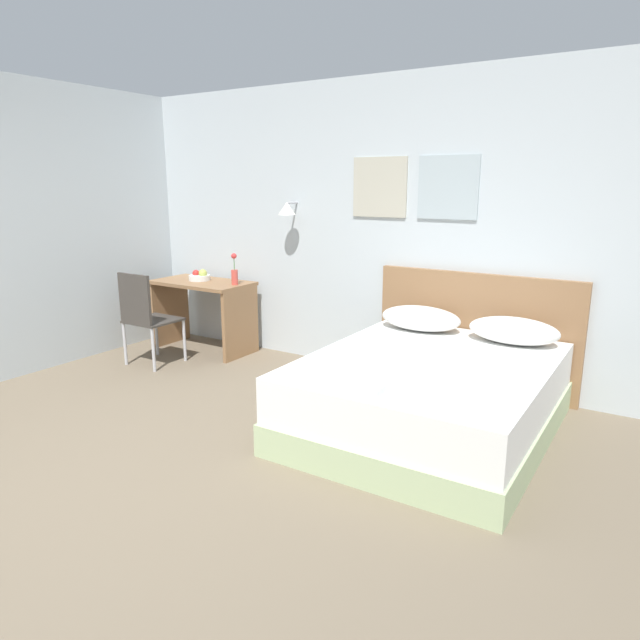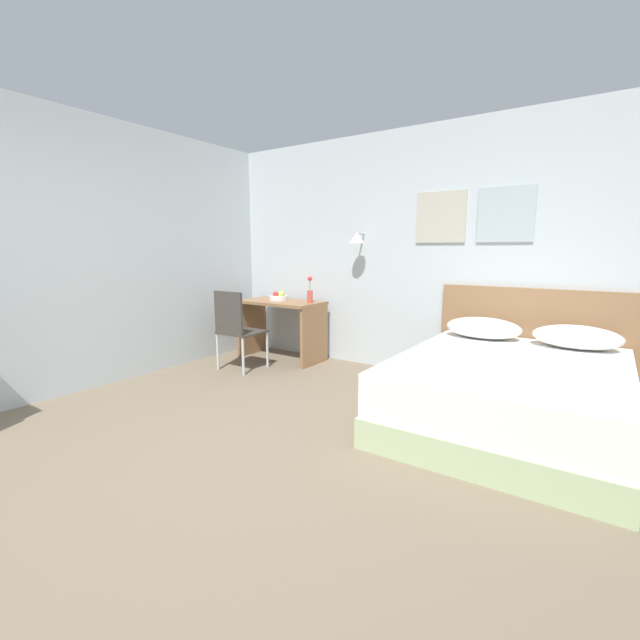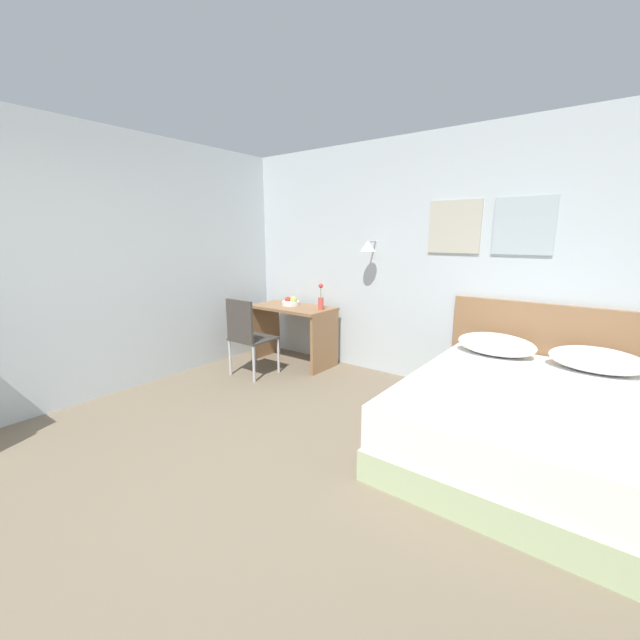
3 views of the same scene
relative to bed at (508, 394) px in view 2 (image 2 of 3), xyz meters
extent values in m
plane|color=#756651|center=(-1.29, -1.94, -0.27)|extent=(24.00, 24.00, 0.00)
cube|color=silver|center=(-1.29, 1.07, 1.06)|extent=(5.47, 0.06, 2.65)
cube|color=#B7B29E|center=(-0.94, 1.03, 1.43)|extent=(0.52, 0.02, 0.52)
cube|color=#A8B7BC|center=(-0.31, 1.03, 1.43)|extent=(0.52, 0.02, 0.52)
cylinder|color=#B2B2B7|center=(-1.84, 0.96, 1.28)|extent=(0.02, 0.16, 0.02)
cone|color=white|center=(-1.84, 0.87, 1.23)|extent=(0.17, 0.17, 0.12)
cube|color=silver|center=(-3.65, -1.95, 1.06)|extent=(0.06, 5.98, 2.65)
cube|color=#B2C693|center=(0.00, 0.00, -0.16)|extent=(1.60, 1.97, 0.22)
cube|color=white|center=(0.00, 0.00, 0.11)|extent=(1.57, 1.93, 0.32)
cube|color=#8E6642|center=(0.00, 1.01, 0.24)|extent=(1.72, 0.06, 1.01)
ellipsoid|color=white|center=(-0.38, 0.73, 0.37)|extent=(0.68, 0.40, 0.20)
ellipsoid|color=white|center=(0.38, 0.73, 0.37)|extent=(0.68, 0.40, 0.20)
cube|color=white|center=(0.03, -0.29, 0.30)|extent=(0.35, 0.30, 0.06)
cube|color=white|center=(-0.09, -0.74, 0.30)|extent=(0.26, 0.33, 0.06)
cube|color=#8E6642|center=(-2.79, 0.67, 0.46)|extent=(1.04, 0.56, 0.03)
cube|color=#8E6642|center=(-3.29, 0.67, 0.09)|extent=(0.04, 0.52, 0.70)
cube|color=#8E6642|center=(-2.29, 0.67, 0.09)|extent=(0.04, 0.52, 0.70)
cube|color=#3D3833|center=(-2.88, 0.06, 0.17)|extent=(0.44, 0.44, 0.02)
cube|color=#3D3833|center=(-2.88, -0.14, 0.41)|extent=(0.41, 0.03, 0.47)
cylinder|color=#B7B7BC|center=(-3.08, 0.26, -0.05)|extent=(0.03, 0.03, 0.42)
cylinder|color=#B7B7BC|center=(-2.68, 0.26, -0.05)|extent=(0.03, 0.03, 0.42)
cylinder|color=#B7B7BC|center=(-3.08, -0.14, -0.05)|extent=(0.03, 0.03, 0.42)
cylinder|color=#B7B7BC|center=(-2.68, -0.14, -0.05)|extent=(0.03, 0.03, 0.42)
cylinder|color=silver|center=(-2.85, 0.70, 0.50)|extent=(0.22, 0.22, 0.05)
sphere|color=#B2C156|center=(-2.81, 0.70, 0.55)|extent=(0.09, 0.09, 0.09)
sphere|color=red|center=(-2.90, 0.69, 0.54)|extent=(0.08, 0.08, 0.08)
cylinder|color=#D14C42|center=(-2.37, 0.70, 0.55)|extent=(0.07, 0.07, 0.15)
cylinder|color=#3D7538|center=(-2.37, 0.70, 0.69)|extent=(0.01, 0.01, 0.14)
sphere|color=#DB3838|center=(-2.37, 0.70, 0.76)|extent=(0.06, 0.06, 0.06)
camera|label=1|loc=(1.38, -3.63, 1.47)|focal=32.00mm
camera|label=2|loc=(0.57, -3.43, 1.10)|focal=24.00mm
camera|label=3|loc=(0.42, -3.01, 1.35)|focal=22.00mm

